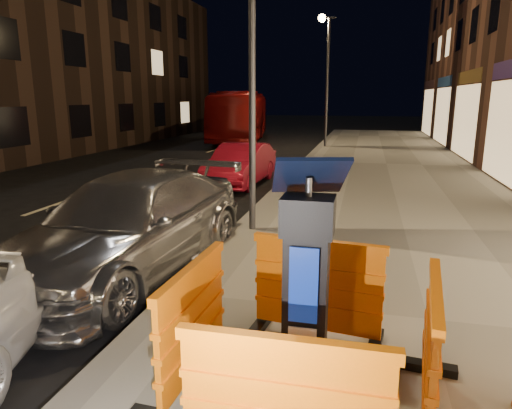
% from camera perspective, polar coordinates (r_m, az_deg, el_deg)
% --- Properties ---
extents(ground_plane, '(120.00, 120.00, 0.00)m').
position_cam_1_polar(ground_plane, '(5.98, -9.97, -12.08)').
color(ground_plane, black).
rests_on(ground_plane, ground).
extents(sidewalk, '(6.00, 60.00, 0.15)m').
position_cam_1_polar(sidewalk, '(5.57, 20.65, -13.93)').
color(sidewalk, gray).
rests_on(sidewalk, ground).
extents(kerb, '(0.30, 60.00, 0.15)m').
position_cam_1_polar(kerb, '(5.95, -10.00, -11.43)').
color(kerb, slate).
rests_on(kerb, ground).
extents(parking_kiosk, '(0.63, 0.63, 1.87)m').
position_cam_1_polar(parking_kiosk, '(3.63, 6.28, -10.45)').
color(parking_kiosk, black).
rests_on(parking_kiosk, sidewalk).
extents(barrier_back, '(1.40, 0.72, 1.04)m').
position_cam_1_polar(barrier_back, '(4.66, 7.68, -10.47)').
color(barrier_back, orange).
rests_on(barrier_back, sidewalk).
extents(barrier_kerbside, '(0.61, 1.36, 1.04)m').
position_cam_1_polar(barrier_kerbside, '(4.03, -7.86, -14.51)').
color(barrier_kerbside, orange).
rests_on(barrier_kerbside, sidewalk).
extents(barrier_bldgside, '(0.70, 1.39, 1.04)m').
position_cam_1_polar(barrier_bldgside, '(3.84, 20.96, -16.84)').
color(barrier_bldgside, orange).
rests_on(barrier_bldgside, sidewalk).
extents(car_silver, '(2.47, 5.06, 1.42)m').
position_cam_1_polar(car_silver, '(7.17, -15.19, -7.95)').
color(car_silver, '#A4A4A9').
rests_on(car_silver, ground).
extents(car_red, '(1.44, 3.71, 1.20)m').
position_cam_1_polar(car_red, '(13.59, -1.91, 2.52)').
color(car_red, '#A81126').
rests_on(car_red, ground).
extents(bus_doubledecker, '(3.94, 10.45, 2.84)m').
position_cam_1_polar(bus_doubledecker, '(27.43, -1.95, 7.99)').
color(bus_doubledecker, maroon).
rests_on(bus_doubledecker, ground).
extents(street_lamp_mid, '(0.12, 0.12, 6.00)m').
position_cam_1_polar(street_lamp_mid, '(8.19, -0.49, 17.56)').
color(street_lamp_mid, '#3F3F44').
rests_on(street_lamp_mid, sidewalk).
extents(street_lamp_far, '(0.12, 0.12, 6.00)m').
position_cam_1_polar(street_lamp_far, '(23.02, 8.89, 14.67)').
color(street_lamp_far, '#3F3F44').
rests_on(street_lamp_far, sidewalk).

